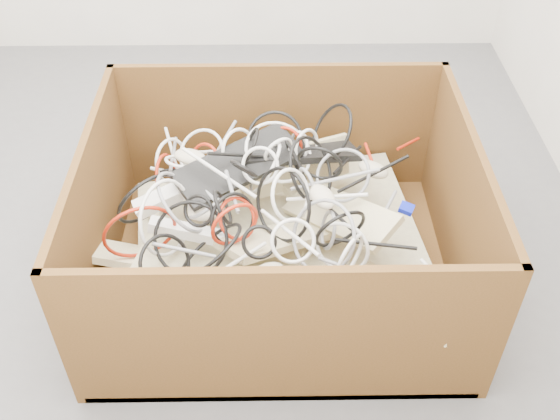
{
  "coord_description": "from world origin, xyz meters",
  "views": [
    {
      "loc": [
        0.26,
        -1.87,
        1.77
      ],
      "look_at": [
        0.28,
        -0.24,
        0.3
      ],
      "focal_mm": 41.97,
      "sensor_mm": 36.0,
      "label": 1
    }
  ],
  "objects_px": {
    "cardboard_box": "(275,247)",
    "power_strip_left": "(180,191)",
    "vga_plug": "(406,208)",
    "power_strip_right": "(188,231)"
  },
  "relations": [
    {
      "from": "cardboard_box",
      "to": "vga_plug",
      "type": "height_order",
      "value": "cardboard_box"
    },
    {
      "from": "power_strip_left",
      "to": "power_strip_right",
      "type": "relative_size",
      "value": 1.28
    },
    {
      "from": "cardboard_box",
      "to": "vga_plug",
      "type": "bearing_deg",
      "value": -4.39
    },
    {
      "from": "power_strip_right",
      "to": "vga_plug",
      "type": "bearing_deg",
      "value": 12.65
    },
    {
      "from": "vga_plug",
      "to": "power_strip_right",
      "type": "bearing_deg",
      "value": -149.66
    },
    {
      "from": "power_strip_right",
      "to": "power_strip_left",
      "type": "bearing_deg",
      "value": 110.97
    },
    {
      "from": "cardboard_box",
      "to": "power_strip_right",
      "type": "xyz_separation_m",
      "value": [
        -0.28,
        -0.1,
        0.18
      ]
    },
    {
      "from": "power_strip_right",
      "to": "vga_plug",
      "type": "distance_m",
      "value": 0.71
    },
    {
      "from": "cardboard_box",
      "to": "power_strip_left",
      "type": "height_order",
      "value": "cardboard_box"
    },
    {
      "from": "power_strip_right",
      "to": "vga_plug",
      "type": "height_order",
      "value": "power_strip_right"
    }
  ]
}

